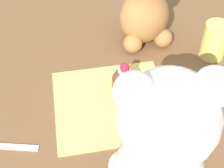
{
  "coord_description": "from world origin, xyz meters",
  "views": [
    {
      "loc": [
        0.07,
        0.41,
        0.48
      ],
      "look_at": [
        0.0,
        0.0,
        0.06
      ],
      "focal_mm": 50.0,
      "sensor_mm": 36.0,
      "label": 1
    }
  ],
  "objects": [
    {
      "name": "ground_plane",
      "position": [
        0.0,
        0.0,
        0.0
      ],
      "size": [
        4.0,
        4.0,
        0.0
      ],
      "primitive_type": "plane",
      "color": "brown"
    },
    {
      "name": "knitted_placemat",
      "position": [
        0.0,
        0.0,
        0.0
      ],
      "size": [
        0.23,
        0.22,
        0.01
      ],
      "primitive_type": "cube",
      "color": "#E0D166",
      "rests_on": "ground_plane"
    },
    {
      "name": "teddy_bear_cream",
      "position": [
        -0.03,
        0.2,
        0.13
      ],
      "size": [
        0.14,
        0.14,
        0.27
      ],
      "rotation": [
        0.0,
        0.0,
        -0.08
      ],
      "color": "silver",
      "rests_on": "ground_plane"
    },
    {
      "name": "cupcake_near_cream_bear",
      "position": [
        -0.07,
        0.04,
        0.03
      ],
      "size": [
        0.05,
        0.05,
        0.07
      ],
      "color": "brown",
      "rests_on": "knitted_placemat"
    },
    {
      "name": "cupcake_near_tan_bear",
      "position": [
        -0.03,
        -0.03,
        0.03
      ],
      "size": [
        0.05,
        0.05,
        0.07
      ],
      "color": "brown",
      "rests_on": "knitted_placemat"
    },
    {
      "name": "juice_glass",
      "position": [
        -0.26,
        -0.11,
        0.04
      ],
      "size": [
        0.06,
        0.06,
        0.09
      ],
      "primitive_type": "cylinder",
      "color": "#EADB66",
      "rests_on": "ground_plane"
    },
    {
      "name": "teaspoon",
      "position": [
        0.2,
        0.07,
        0.0
      ],
      "size": [
        0.1,
        0.04,
        0.01
      ],
      "primitive_type": "cube",
      "rotation": [
        0.0,
        0.0,
        6.04
      ],
      "color": "silver",
      "rests_on": "ground_plane"
    }
  ]
}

